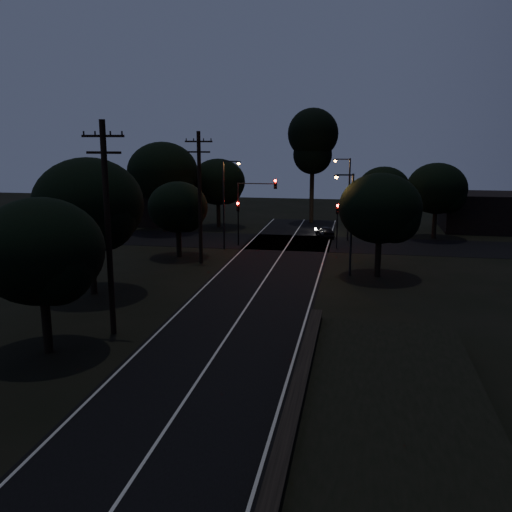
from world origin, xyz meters
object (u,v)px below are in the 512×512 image
(utility_pole_mid, at_px, (108,226))
(tall_pine, at_px, (313,141))
(signal_right, at_px, (337,218))
(streetlight_a, at_px, (226,198))
(signal_left, at_px, (238,215))
(car, at_px, (325,232))
(signal_mast, at_px, (256,199))
(streetlight_c, at_px, (349,217))
(streetlight_b, at_px, (347,193))
(utility_pole_far, at_px, (200,196))

(utility_pole_mid, bearing_deg, tall_pine, 80.07)
(signal_right, height_order, streetlight_a, streetlight_a)
(signal_left, bearing_deg, car, 35.83)
(signal_mast, height_order, car, signal_mast)
(streetlight_a, height_order, car, streetlight_a)
(utility_pole_mid, xyz_separation_m, signal_left, (1.40, 24.99, -2.90))
(car, bearing_deg, signal_mast, 24.50)
(utility_pole_mid, distance_m, car, 32.39)
(signal_left, xyz_separation_m, streetlight_c, (10.43, -9.99, 1.51))
(tall_pine, height_order, streetlight_b, tall_pine)
(signal_mast, bearing_deg, signal_left, -179.87)
(signal_mast, relative_size, streetlight_c, 0.83)
(streetlight_b, relative_size, car, 2.40)
(streetlight_a, height_order, streetlight_b, same)
(utility_pole_mid, distance_m, streetlight_b, 31.15)
(utility_pole_far, bearing_deg, utility_pole_mid, -90.00)
(utility_pole_mid, relative_size, signal_right, 2.68)
(utility_pole_far, distance_m, signal_left, 8.53)
(signal_right, relative_size, signal_mast, 0.66)
(signal_mast, bearing_deg, streetlight_c, -48.81)
(signal_mast, height_order, streetlight_b, streetlight_b)
(signal_left, distance_m, signal_mast, 2.26)
(signal_mast, bearing_deg, streetlight_b, 25.99)
(signal_right, distance_m, signal_mast, 7.66)
(signal_left, bearing_deg, tall_pine, 69.54)
(streetlight_c, bearing_deg, signal_right, 97.02)
(streetlight_c, bearing_deg, signal_left, 136.24)
(signal_right, distance_m, car, 6.23)
(utility_pole_far, relative_size, signal_right, 2.56)
(signal_left, height_order, car, signal_left)
(utility_pole_far, relative_size, tall_pine, 0.80)
(utility_pole_far, height_order, streetlight_b, utility_pole_far)
(signal_right, xyz_separation_m, signal_mast, (-7.51, 0.00, 1.50))
(utility_pole_mid, bearing_deg, signal_right, 67.01)
(signal_left, bearing_deg, signal_mast, 0.13)
(utility_pole_far, bearing_deg, streetlight_c, -9.60)
(utility_pole_mid, height_order, streetlight_b, utility_pole_mid)
(utility_pole_mid, distance_m, utility_pole_far, 17.00)
(streetlight_c, xyz_separation_m, car, (-2.63, 15.62, -3.78))
(utility_pole_far, distance_m, signal_mast, 8.64)
(tall_pine, xyz_separation_m, signal_mast, (-3.91, -15.01, -5.15))
(utility_pole_far, distance_m, streetlight_c, 12.05)
(tall_pine, bearing_deg, streetlight_c, -79.07)
(utility_pole_mid, height_order, signal_right, utility_pole_mid)
(utility_pole_mid, xyz_separation_m, signal_right, (10.60, 24.99, -2.90))
(utility_pole_mid, xyz_separation_m, streetlight_b, (11.31, 29.00, -1.10))
(utility_pole_mid, bearing_deg, streetlight_b, 68.70)
(utility_pole_far, relative_size, signal_mast, 1.68)
(signal_right, bearing_deg, car, 103.96)
(tall_pine, height_order, signal_mast, tall_pine)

